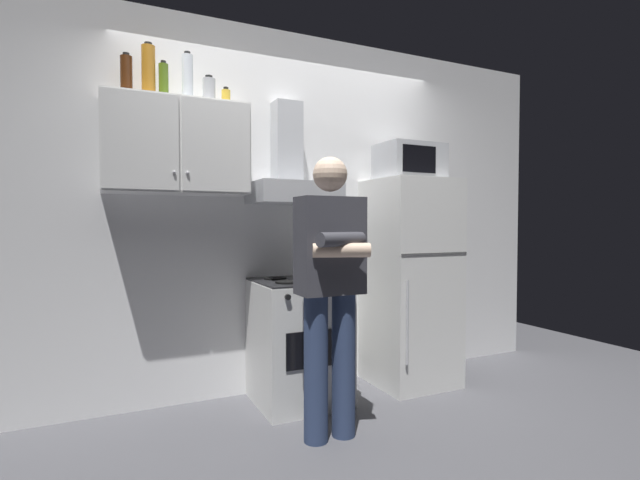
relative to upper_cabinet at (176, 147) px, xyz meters
The scene contains 15 objects.
ground_plane 1.98m from the upper_cabinet, 23.77° to the right, with size 7.00×7.00×0.00m, color #4C4C51.
back_wall_tiled 0.97m from the upper_cabinet, 14.86° to the left, with size 4.80×0.10×2.70m, color white.
upper_cabinet is the anchor object (origin of this frame).
stove_oven 1.55m from the upper_cabinet, ahead, with size 0.60×0.62×0.87m.
range_hood 0.81m from the upper_cabinet, ahead, with size 0.60×0.44×0.75m.
refrigerator 2.00m from the upper_cabinet, ahead, with size 0.60×0.62×1.60m.
microwave 1.75m from the upper_cabinet, ahead, with size 0.48×0.37×0.28m.
person_standing 1.35m from the upper_cabinet, 44.26° to the right, with size 0.38×0.33×1.64m.
cooking_pot 1.26m from the upper_cabinet, 14.73° to the right, with size 0.28×0.18×0.11m.
bottle_olive_oil 0.42m from the upper_cabinet, behind, with size 0.06×0.06×0.24m.
bottle_vodka_clear 0.47m from the upper_cabinet, 17.07° to the left, with size 0.07×0.07×0.33m.
bottle_canister_steel 0.44m from the upper_cabinet, ahead, with size 0.08×0.08×0.18m.
bottle_rum_dark 0.52m from the upper_cabinet, behind, with size 0.07×0.07×0.27m.
bottle_spice_jar 0.49m from the upper_cabinet, ahead, with size 0.06×0.06×0.13m.
bottle_liquor_amber 0.49m from the upper_cabinet, behind, with size 0.08×0.08×0.34m.
Camera 1 is at (-1.29, -2.75, 1.25)m, focal length 26.07 mm.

